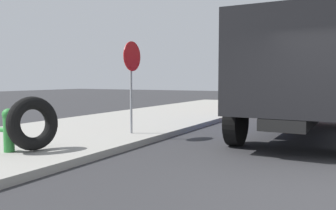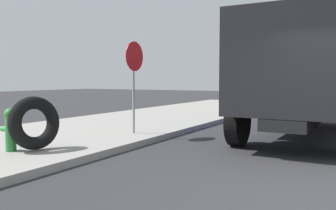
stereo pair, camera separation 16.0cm
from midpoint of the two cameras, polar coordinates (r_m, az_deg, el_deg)
The scene contains 8 objects.
ground_plane at distance 5.35m, azimuth 22.18°, elevation -13.13°, with size 80.00×80.00×0.00m, color #2D2D30.
fire_hydrant at distance 7.63m, azimuth -24.47°, elevation -3.45°, with size 0.23×0.52×0.84m.
loose_tire at distance 7.55m, azimuth -21.18°, elevation -2.74°, with size 1.06×1.06×0.26m, color black.
stop_sign at distance 9.35m, azimuth -6.27°, elevation 5.58°, with size 0.76×0.08×2.37m.
dump_truck_blue at distance 10.27m, azimuth 20.70°, elevation 4.15°, with size 7.03×2.86×3.00m.
dump_truck_gray at distance 19.34m, azimuth 22.25°, elevation 3.97°, with size 7.02×2.85×3.00m.
dump_truck_yellow at distance 26.11m, azimuth 25.00°, elevation 3.85°, with size 7.00×2.80×3.00m.
dump_truck_red at distance 37.41m, azimuth 24.65°, elevation 3.82°, with size 7.02×2.85×3.00m.
Camera 1 is at (-5.13, -0.41, 1.56)m, focal length 38.44 mm.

